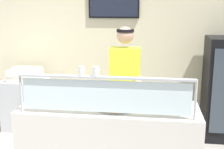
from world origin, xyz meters
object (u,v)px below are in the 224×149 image
(pizza_server, at_px, (117,104))
(pepper_flake_shaker, at_px, (96,72))
(parmesan_shaker, at_px, (82,72))
(pizza_box_stack, at_px, (25,74))
(worker_figure, at_px, (125,86))
(pizza_tray, at_px, (115,105))

(pizza_server, xyz_separation_m, pepper_flake_shaker, (-0.17, -0.26, 0.40))
(parmesan_shaker, distance_m, pizza_box_stack, 2.29)
(parmesan_shaker, bearing_deg, pizza_box_stack, 127.46)
(pepper_flake_shaker, relative_size, pizza_box_stack, 0.20)
(worker_figure, xyz_separation_m, pizza_box_stack, (-1.70, 0.86, -0.10))
(parmesan_shaker, distance_m, pepper_flake_shaker, 0.14)
(worker_figure, bearing_deg, pizza_server, -92.61)
(pizza_box_stack, bearing_deg, pizza_server, -42.16)
(pizza_tray, relative_size, worker_figure, 0.28)
(pizza_box_stack, bearing_deg, parmesan_shaker, -52.54)
(pizza_server, relative_size, pepper_flake_shaker, 2.95)
(pizza_tray, xyz_separation_m, pizza_box_stack, (-1.66, 1.49, -0.06))
(pizza_tray, xyz_separation_m, worker_figure, (0.04, 0.63, 0.04))
(pizza_server, xyz_separation_m, pizza_box_stack, (-1.67, 1.51, -0.08))
(worker_figure, height_order, pizza_box_stack, worker_figure)
(pepper_flake_shaker, height_order, worker_figure, worker_figure)
(pizza_box_stack, bearing_deg, worker_figure, -26.85)
(pizza_server, relative_size, worker_figure, 0.16)
(worker_figure, distance_m, pizza_box_stack, 1.91)
(pizza_server, height_order, pizza_box_stack, pizza_box_stack)
(pizza_server, xyz_separation_m, worker_figure, (0.03, 0.65, 0.02))
(pepper_flake_shaker, relative_size, worker_figure, 0.05)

